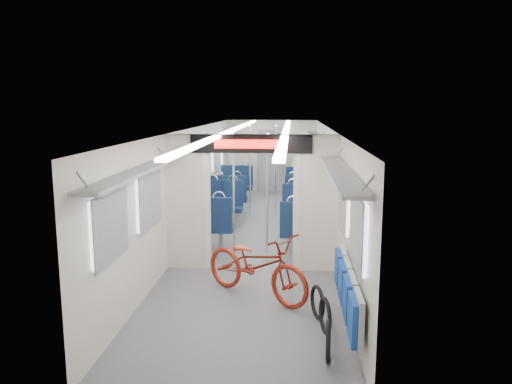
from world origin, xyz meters
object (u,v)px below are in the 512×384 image
(bike_hoop_b, at_px, (325,317))
(seat_bay_far_right, at_px, (301,186))
(seat_bay_near_left, at_px, (216,210))
(stanchion_far_left, at_px, (250,171))
(seat_bay_near_right, at_px, (304,214))
(bicycle, at_px, (256,265))
(stanchion_far_right, at_px, (275,171))
(bike_hoop_a, at_px, (328,343))
(seat_bay_far_left, at_px, (233,187))
(stanchion_near_right, at_px, (267,198))
(flip_bench, at_px, (347,291))
(bike_hoop_c, at_px, (317,304))
(stanchion_near_left, at_px, (234,196))

(bike_hoop_b, distance_m, seat_bay_far_right, 8.12)
(seat_bay_near_left, height_order, stanchion_far_left, stanchion_far_left)
(seat_bay_near_left, xyz_separation_m, seat_bay_near_right, (1.87, -0.28, -0.01))
(bicycle, distance_m, stanchion_far_right, 5.46)
(bike_hoop_b, height_order, seat_bay_far_right, seat_bay_far_right)
(seat_bay_near_right, xyz_separation_m, stanchion_far_right, (-0.67, 2.30, 0.59))
(bike_hoop_a, xyz_separation_m, seat_bay_far_left, (-2.02, 8.27, 0.35))
(bike_hoop_b, distance_m, seat_bay_far_left, 7.85)
(bike_hoop_b, relative_size, stanchion_near_right, 0.20)
(flip_bench, relative_size, seat_bay_far_right, 1.10)
(bicycle, xyz_separation_m, seat_bay_near_left, (-1.11, 3.40, 0.08))
(bike_hoop_c, xyz_separation_m, seat_bay_near_right, (-0.09, 3.81, 0.36))
(bike_hoop_c, bearing_deg, bicycle, 141.01)
(bike_hoop_c, bearing_deg, bike_hoop_b, -80.38)
(seat_bay_near_left, height_order, stanchion_near_right, stanchion_near_right)
(stanchion_near_left, bearing_deg, stanchion_near_right, -14.98)
(bike_hoop_b, relative_size, stanchion_far_left, 0.20)
(seat_bay_far_right, xyz_separation_m, stanchion_near_left, (-1.30, -5.10, 0.63))
(flip_bench, xyz_separation_m, stanchion_near_right, (-1.11, 2.89, 0.57))
(seat_bay_near_left, distance_m, stanchion_far_right, 2.42)
(seat_bay_far_right, height_order, stanchion_far_left, stanchion_far_left)
(bike_hoop_a, bearing_deg, flip_bench, 67.55)
(seat_bay_near_left, bearing_deg, seat_bay_far_right, 62.52)
(bicycle, height_order, stanchion_near_left, stanchion_near_left)
(bike_hoop_a, relative_size, stanchion_far_left, 0.21)
(bike_hoop_c, distance_m, seat_bay_near_left, 4.55)
(bike_hoop_c, height_order, stanchion_far_right, stanchion_far_right)
(bicycle, bearing_deg, seat_bay_near_left, 55.06)
(bike_hoop_c, bearing_deg, flip_bench, -55.61)
(bicycle, height_order, stanchion_far_right, stanchion_far_right)
(seat_bay_near_right, bearing_deg, stanchion_far_left, 120.00)
(seat_bay_near_right, distance_m, stanchion_near_left, 1.88)
(seat_bay_near_left, distance_m, seat_bay_far_left, 3.06)
(flip_bench, bearing_deg, seat_bay_far_left, 106.70)
(stanchion_far_left, height_order, stanchion_far_right, same)
(seat_bay_far_left, distance_m, stanchion_near_right, 4.91)
(seat_bay_far_right, relative_size, stanchion_near_left, 0.84)
(seat_bay_near_left, relative_size, stanchion_far_right, 1.00)
(seat_bay_near_right, bearing_deg, stanchion_near_right, -116.54)
(seat_bay_far_left, relative_size, stanchion_far_right, 0.98)
(stanchion_far_left, bearing_deg, flip_bench, -75.25)
(bike_hoop_a, bearing_deg, seat_bay_far_left, 103.76)
(bike_hoop_c, height_order, seat_bay_far_right, seat_bay_far_right)
(stanchion_far_left, relative_size, stanchion_far_right, 1.00)
(bike_hoop_b, xyz_separation_m, stanchion_far_left, (-1.47, 6.49, 0.94))
(bicycle, xyz_separation_m, bike_hoop_b, (0.93, -1.12, -0.29))
(bike_hoop_b, bearing_deg, bicycle, 129.74)
(bike_hoop_c, distance_m, stanchion_far_left, 6.29)
(flip_bench, height_order, stanchion_near_left, stanchion_near_left)
(seat_bay_far_right, bearing_deg, flip_bench, -87.06)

